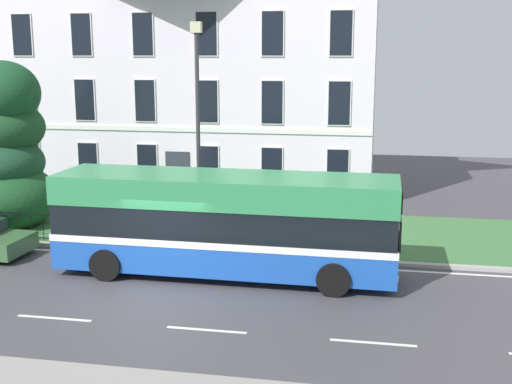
% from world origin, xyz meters
% --- Properties ---
extents(ground_plane, '(60.00, 56.00, 0.18)m').
position_xyz_m(ground_plane, '(0.00, 1.25, -0.01)').
color(ground_plane, '#434146').
extents(georgian_townhouse, '(17.49, 9.03, 11.12)m').
position_xyz_m(georgian_townhouse, '(-2.85, 16.09, 5.71)').
color(georgian_townhouse, white).
rests_on(georgian_townhouse, ground_plane).
extents(iron_verge_railing, '(12.77, 0.04, 0.97)m').
position_xyz_m(iron_verge_railing, '(-2.85, 4.40, 0.62)').
color(iron_verge_railing, black).
rests_on(iron_verge_railing, ground_plane).
extents(evergreen_tree, '(4.06, 3.99, 6.53)m').
position_xyz_m(evergreen_tree, '(-8.18, 6.40, 2.70)').
color(evergreen_tree, '#423328').
rests_on(evergreen_tree, ground_plane).
extents(single_decker_bus, '(10.27, 2.76, 3.07)m').
position_xyz_m(single_decker_bus, '(1.54, 2.31, 1.62)').
color(single_decker_bus, '#1C50B4').
rests_on(single_decker_bus, ground_plane).
extents(street_lamp_post, '(0.36, 0.24, 7.52)m').
position_xyz_m(street_lamp_post, '(-0.11, 5.34, 4.38)').
color(street_lamp_post, '#333338').
rests_on(street_lamp_post, ground_plane).
extents(litter_bin, '(0.56, 0.56, 1.20)m').
position_xyz_m(litter_bin, '(-2.89, 5.20, 0.72)').
color(litter_bin, '#23472D').
rests_on(litter_bin, ground_plane).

